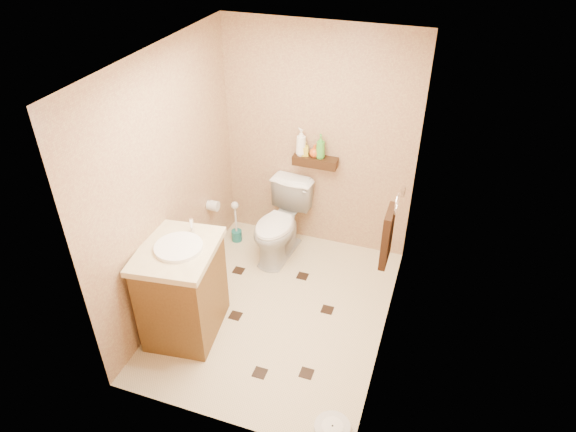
% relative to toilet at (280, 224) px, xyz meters
% --- Properties ---
extents(ground, '(2.50, 2.50, 0.00)m').
position_rel_toilet_xyz_m(ground, '(0.27, -0.83, -0.40)').
color(ground, beige).
rests_on(ground, ground).
extents(wall_back, '(2.00, 0.04, 2.40)m').
position_rel_toilet_xyz_m(wall_back, '(0.27, 0.42, 0.80)').
color(wall_back, tan).
rests_on(wall_back, ground).
extents(wall_front, '(2.00, 0.04, 2.40)m').
position_rel_toilet_xyz_m(wall_front, '(0.27, -2.08, 0.80)').
color(wall_front, tan).
rests_on(wall_front, ground).
extents(wall_left, '(0.04, 2.50, 2.40)m').
position_rel_toilet_xyz_m(wall_left, '(-0.73, -0.83, 0.80)').
color(wall_left, tan).
rests_on(wall_left, ground).
extents(wall_right, '(0.04, 2.50, 2.40)m').
position_rel_toilet_xyz_m(wall_right, '(1.27, -0.83, 0.80)').
color(wall_right, tan).
rests_on(wall_right, ground).
extents(ceiling, '(2.00, 2.50, 0.02)m').
position_rel_toilet_xyz_m(ceiling, '(0.27, -0.83, 2.00)').
color(ceiling, white).
rests_on(ceiling, wall_back).
extents(wall_shelf, '(0.46, 0.14, 0.10)m').
position_rel_toilet_xyz_m(wall_shelf, '(0.27, 0.34, 0.62)').
color(wall_shelf, '#361D0E').
rests_on(wall_shelf, wall_back).
extents(floor_accents, '(1.18, 1.40, 0.01)m').
position_rel_toilet_xyz_m(floor_accents, '(0.30, -0.90, -0.40)').
color(floor_accents, black).
rests_on(floor_accents, ground).
extents(toilet, '(0.53, 0.83, 0.81)m').
position_rel_toilet_xyz_m(toilet, '(0.00, 0.00, 0.00)').
color(toilet, white).
rests_on(toilet, ground).
extents(vanity, '(0.71, 0.82, 1.06)m').
position_rel_toilet_xyz_m(vanity, '(-0.43, -1.30, 0.07)').
color(vanity, brown).
rests_on(vanity, ground).
extents(bathroom_scale, '(0.34, 0.34, 0.05)m').
position_rel_toilet_xyz_m(bathroom_scale, '(1.09, -1.89, -0.38)').
color(bathroom_scale, silver).
rests_on(bathroom_scale, ground).
extents(toilet_brush, '(0.12, 0.12, 0.51)m').
position_rel_toilet_xyz_m(toilet_brush, '(-0.55, 0.08, -0.22)').
color(toilet_brush, '#1A6B6B').
rests_on(toilet_brush, ground).
extents(towel_ring, '(0.12, 0.30, 0.76)m').
position_rel_toilet_xyz_m(towel_ring, '(1.18, -0.58, 0.54)').
color(towel_ring, silver).
rests_on(towel_ring, wall_right).
extents(toilet_paper, '(0.12, 0.11, 0.12)m').
position_rel_toilet_xyz_m(toilet_paper, '(-0.67, -0.18, 0.20)').
color(toilet_paper, silver).
rests_on(toilet_paper, wall_left).
extents(bottle_a, '(0.15, 0.15, 0.28)m').
position_rel_toilet_xyz_m(bottle_a, '(0.12, 0.34, 0.81)').
color(bottle_a, white).
rests_on(bottle_a, wall_shelf).
extents(bottle_b, '(0.08, 0.08, 0.15)m').
position_rel_toilet_xyz_m(bottle_b, '(0.16, 0.34, 0.74)').
color(bottle_b, gold).
rests_on(bottle_b, wall_shelf).
extents(bottle_c, '(0.14, 0.14, 0.13)m').
position_rel_toilet_xyz_m(bottle_c, '(0.26, 0.34, 0.73)').
color(bottle_c, '#C94F17').
rests_on(bottle_c, wall_shelf).
extents(bottle_d, '(0.13, 0.13, 0.25)m').
position_rel_toilet_xyz_m(bottle_d, '(0.32, 0.34, 0.79)').
color(bottle_d, green).
rests_on(bottle_d, wall_shelf).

